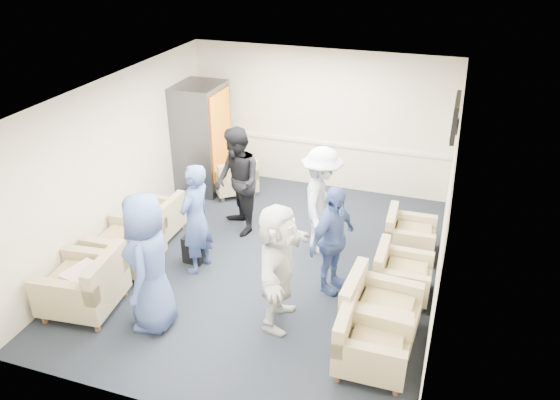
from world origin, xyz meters
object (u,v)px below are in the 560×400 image
(person_front_left, at_px, (149,263))
(person_back_right, at_px, (321,201))
(armchair_corner, at_px, (234,179))
(armchair_right_midnear, at_px, (376,313))
(armchair_left_far, at_px, (159,219))
(armchair_right_far, at_px, (407,236))
(armchair_left_mid, at_px, (129,247))
(armchair_right_midfar, at_px, (399,276))
(armchair_right_near, at_px, (368,345))
(person_mid_right, at_px, (332,240))
(person_mid_left, at_px, (196,219))
(vending_machine, at_px, (202,138))
(armchair_left_near, at_px, (87,286))
(person_front_right, at_px, (278,266))
(person_back_left, at_px, (237,182))

(person_front_left, distance_m, person_back_right, 2.90)
(person_front_left, bearing_deg, armchair_corner, 171.38)
(armchair_right_midnear, height_order, armchair_corner, armchair_right_midnear)
(armchair_left_far, xyz_separation_m, person_front_left, (1.08, -2.02, 0.64))
(armchair_right_far, bearing_deg, person_back_right, 102.26)
(armchair_left_mid, xyz_separation_m, armchair_right_midfar, (3.94, 0.62, -0.06))
(armchair_right_midnear, relative_size, armchair_corner, 0.86)
(armchair_right_near, height_order, armchair_right_far, armchair_right_near)
(armchair_left_mid, height_order, armchair_right_midnear, armchair_left_mid)
(person_mid_right, bearing_deg, armchair_right_near, -127.73)
(person_mid_left, distance_m, person_back_right, 1.94)
(armchair_right_near, xyz_separation_m, vending_machine, (-3.94, 3.85, 0.71))
(armchair_left_near, relative_size, armchair_right_far, 1.34)
(armchair_right_near, bearing_deg, person_back_right, 26.31)
(armchair_right_far, bearing_deg, person_front_left, 131.93)
(armchair_left_far, distance_m, person_mid_left, 1.39)
(armchair_left_mid, height_order, person_front_right, person_front_right)
(person_back_right, bearing_deg, person_mid_right, -163.72)
(armchair_right_midfar, bearing_deg, person_back_right, 59.57)
(person_back_left, distance_m, person_back_right, 1.47)
(armchair_right_midfar, bearing_deg, person_mid_right, 101.15)
(armchair_right_midnear, height_order, person_back_right, person_back_right)
(armchair_right_midnear, bearing_deg, armchair_left_near, 104.12)
(armchair_left_mid, distance_m, armchair_right_midnear, 3.79)
(armchair_left_far, bearing_deg, person_mid_right, 79.65)
(vending_machine, bearing_deg, armchair_right_near, -44.35)
(person_back_left, relative_size, person_mid_right, 1.13)
(armchair_left_mid, distance_m, armchair_right_midfar, 3.99)
(armchair_left_mid, distance_m, person_back_right, 2.99)
(person_mid_left, xyz_separation_m, person_mid_right, (2.01, 0.13, -0.05))
(armchair_left_far, bearing_deg, armchair_right_midfar, 84.58)
(person_front_left, relative_size, person_front_right, 1.09)
(person_back_right, distance_m, person_mid_right, 1.07)
(vending_machine, bearing_deg, armchair_right_midnear, -39.77)
(person_front_left, bearing_deg, armchair_right_far, 117.63)
(armchair_right_midnear, xyz_separation_m, vending_machine, (-3.94, 3.28, 0.68))
(armchair_right_far, xyz_separation_m, person_front_right, (-1.39, -2.22, 0.56))
(armchair_left_far, xyz_separation_m, person_mid_left, (1.07, -0.69, 0.56))
(armchair_left_mid, height_order, person_back_right, person_back_right)
(armchair_right_midnear, xyz_separation_m, person_front_right, (-1.26, -0.12, 0.50))
(armchair_right_midfar, relative_size, person_front_left, 0.40)
(armchair_right_midfar, height_order, armchair_right_far, armchair_right_midfar)
(vending_machine, distance_m, person_mid_right, 4.03)
(armchair_left_far, xyz_separation_m, armchair_right_far, (3.99, 0.75, 0.00))
(armchair_left_far, height_order, person_back_right, person_back_right)
(armchair_left_mid, distance_m, person_mid_left, 1.15)
(armchair_left_mid, height_order, person_front_left, person_front_left)
(armchair_right_near, relative_size, armchair_corner, 0.76)
(armchair_right_near, distance_m, person_front_right, 1.44)
(person_mid_left, height_order, person_back_right, person_back_right)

